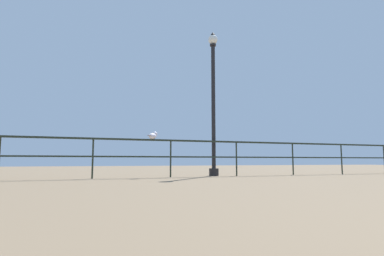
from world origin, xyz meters
The scene contains 3 objects.
pier_railing centered at (0.00, 9.69, 0.77)m, with size 22.62×0.05×1.03m.
lamppost_center centered at (0.40, 9.96, 2.39)m, with size 0.30×0.30×4.46m.
seagull_on_rail centered at (-1.53, 9.71, 1.13)m, with size 0.36×0.37×0.22m.
Camera 1 is at (-3.52, 1.42, 0.44)m, focal length 29.12 mm.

